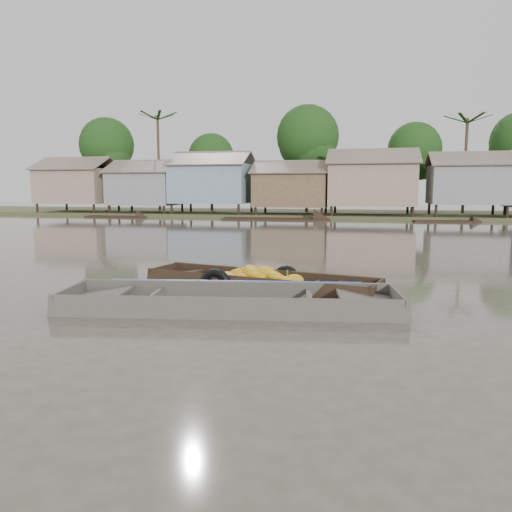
# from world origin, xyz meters

# --- Properties ---
(ground) EXTENTS (120.00, 120.00, 0.00)m
(ground) POSITION_xyz_m (0.00, 0.00, 0.00)
(ground) COLOR #4A4339
(ground) RESTS_ON ground
(riverbank) EXTENTS (120.00, 12.47, 10.22)m
(riverbank) POSITION_xyz_m (3.03, 31.86, 3.07)
(riverbank) COLOR #384723
(riverbank) RESTS_ON ground
(banana_boat) EXTENTS (5.85, 2.63, 0.82)m
(banana_boat) POSITION_xyz_m (-0.49, 0.51, 0.16)
(banana_boat) COLOR black
(banana_boat) RESTS_ON ground
(viewer_boat) EXTENTS (6.94, 2.73, 0.54)m
(viewer_boat) POSITION_xyz_m (-0.58, -1.48, 0.04)
(viewer_boat) COLOR #46413B
(viewer_boat) RESTS_ON ground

